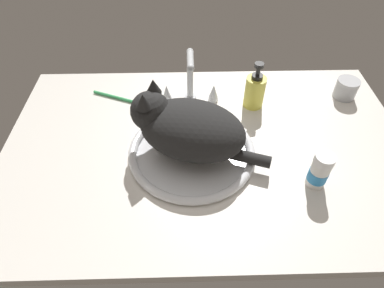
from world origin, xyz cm
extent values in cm
cube|color=silver|center=(0.00, 0.00, 1.50)|extent=(116.93, 74.63, 3.00)
torus|color=white|center=(-4.32, -2.98, 4.15)|extent=(35.37, 35.37, 2.30)
cylinder|color=white|center=(-4.32, -2.98, 3.30)|extent=(31.92, 31.92, 0.60)
cylinder|color=silver|center=(-4.32, 20.66, 4.03)|extent=(4.00, 4.00, 2.05)
cylinder|color=silver|center=(-4.32, 20.66, 13.07)|extent=(2.00, 2.00, 16.04)
sphere|color=silver|center=(-4.32, 20.66, 21.09)|extent=(2.20, 2.20, 2.20)
cylinder|color=silver|center=(-4.32, 16.55, 21.09)|extent=(2.00, 8.24, 2.00)
sphere|color=silver|center=(-4.32, 12.43, 21.09)|extent=(2.10, 2.10, 2.10)
cylinder|color=silver|center=(-11.91, 20.66, 3.80)|extent=(3.20, 3.20, 1.60)
cone|color=silver|center=(-11.91, 20.66, 6.91)|extent=(2.88, 2.88, 4.61)
cylinder|color=silver|center=(3.27, 20.66, 3.80)|extent=(3.20, 3.20, 1.60)
cone|color=silver|center=(3.27, 20.66, 6.91)|extent=(2.88, 2.88, 4.61)
ellipsoid|color=black|center=(-4.32, -2.98, 12.36)|extent=(33.03, 27.29, 14.12)
sphere|color=black|center=(-15.02, 0.78, 15.81)|extent=(10.62, 10.62, 10.62)
cone|color=black|center=(-16.07, -2.23, 21.52)|extent=(4.04, 4.04, 3.98)
cone|color=black|center=(-13.96, 3.79, 21.52)|extent=(4.04, 4.04, 3.98)
ellipsoid|color=silver|center=(-18.77, 2.10, 14.75)|extent=(4.49, 5.27, 3.40)
ellipsoid|color=silver|center=(-13.68, 0.31, 11.65)|extent=(10.95, 12.47, 7.77)
cylinder|color=black|center=(10.48, -8.18, 6.90)|extent=(11.93, 6.84, 3.20)
cylinder|color=#B2B5BA|center=(47.17, 21.68, 5.73)|extent=(7.05, 7.05, 5.46)
cylinder|color=silver|center=(47.17, 21.68, 8.96)|extent=(7.19, 7.19, 1.00)
cylinder|color=white|center=(27.13, -14.01, 7.11)|extent=(4.73, 4.73, 8.22)
cylinder|color=#338CD1|center=(27.13, -14.01, 6.45)|extent=(4.87, 4.87, 3.29)
cylinder|color=white|center=(27.13, -14.01, 12.37)|extent=(4.96, 4.96, 2.30)
cylinder|color=#E5DB4C|center=(16.01, 18.11, 8.18)|extent=(6.28, 6.28, 10.35)
cylinder|color=black|center=(16.01, 18.11, 13.95)|extent=(3.46, 3.46, 1.20)
cylinder|color=black|center=(16.01, 18.11, 15.96)|extent=(1.26, 1.26, 2.82)
cylinder|color=black|center=(16.01, 18.11, 17.97)|extent=(2.83, 2.83, 1.20)
cylinder|color=#3FB266|center=(-29.24, 22.58, 3.50)|extent=(15.62, 7.23, 1.00)
cube|color=white|center=(-20.42, 18.92, 4.10)|extent=(2.86, 2.10, 1.20)
camera|label=1|loc=(-5.85, -63.61, 70.69)|focal=30.23mm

